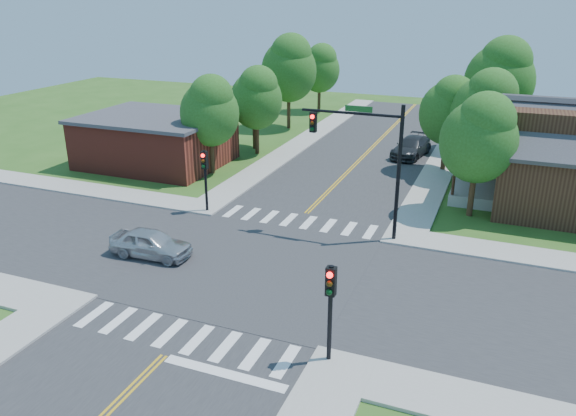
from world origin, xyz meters
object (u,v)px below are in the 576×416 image
at_px(signal_pole_se, 330,296).
at_px(car_dgrey, 411,147).
at_px(signal_pole_nw, 205,170).
at_px(car_silver, 151,244).
at_px(signal_mast_ne, 367,149).

distance_m(signal_pole_se, car_dgrey, 28.11).
xyz_separation_m(signal_pole_nw, car_silver, (0.45, -6.33, -1.96)).
relative_size(signal_mast_ne, car_silver, 1.72).
bearing_deg(signal_pole_nw, car_dgrey, 61.51).
bearing_deg(car_dgrey, signal_pole_nw, -109.68).
relative_size(signal_pole_se, signal_pole_nw, 1.00).
distance_m(signal_mast_ne, car_silver, 11.82).
distance_m(signal_mast_ne, signal_pole_nw, 9.76).
distance_m(signal_mast_ne, car_dgrey, 17.25).
relative_size(car_silver, car_dgrey, 0.77).
height_order(signal_pole_se, signal_pole_nw, same).
distance_m(signal_pole_se, car_silver, 11.96).
relative_size(signal_pole_nw, car_dgrey, 0.70).
bearing_deg(signal_mast_ne, car_silver, -145.00).
bearing_deg(car_silver, signal_mast_ne, -57.40).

